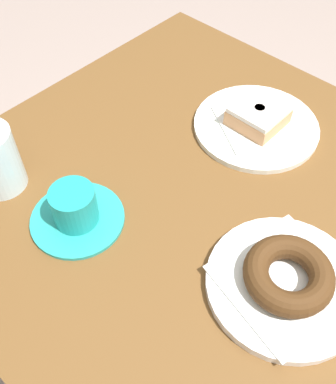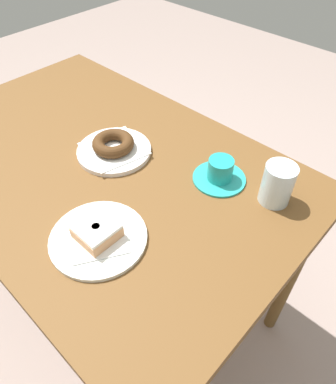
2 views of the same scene
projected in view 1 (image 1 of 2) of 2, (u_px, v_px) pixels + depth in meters
The scene contains 8 objects.
table at pixel (303, 292), 0.70m from camera, with size 1.23×0.79×0.76m.
plate_chocolate_ring at pixel (284, 284), 0.62m from camera, with size 0.22×0.22×0.01m, color white.
napkin_chocolate_ring at pixel (286, 281), 0.62m from camera, with size 0.16×0.16×0.00m, color white.
donut_chocolate_ring at pixel (289, 275), 0.60m from camera, with size 0.12×0.12×0.04m, color #482C14.
plate_glazed_square at pixel (256, 126), 0.83m from camera, with size 0.23×0.23×0.01m, color white.
napkin_glazed_square at pixel (257, 123), 0.82m from camera, with size 0.13×0.13×0.00m, color white.
donut_glazed_square at pixel (258, 115), 0.81m from camera, with size 0.09×0.09×0.04m.
coffee_cup at pixel (75, 210), 0.68m from camera, with size 0.15×0.15×0.07m.
Camera 1 is at (-0.07, 0.38, 1.33)m, focal length 42.29 mm.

